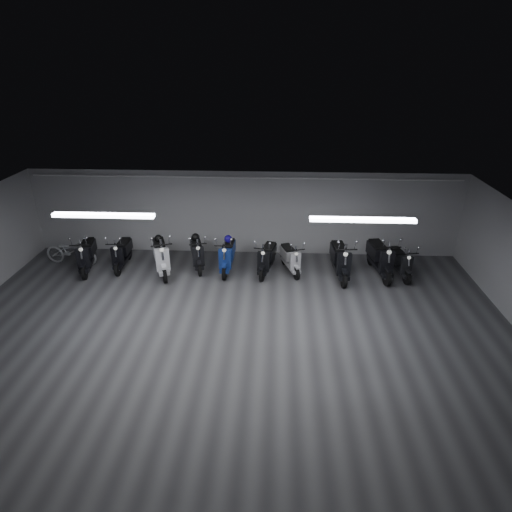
{
  "coord_description": "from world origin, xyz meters",
  "views": [
    {
      "loc": [
        1.02,
        -8.2,
        6.18
      ],
      "look_at": [
        0.5,
        2.5,
        1.05
      ],
      "focal_mm": 29.93,
      "sensor_mm": 36.0,
      "label": 1
    }
  ],
  "objects_px": {
    "helmet_2": "(158,238)",
    "scooter_6": "(291,254)",
    "scooter_7": "(341,254)",
    "helmet_0": "(228,239)",
    "bicycle": "(70,248)",
    "scooter_4": "(227,251)",
    "scooter_8": "(381,253)",
    "scooter_9": "(401,258)",
    "helmet_1": "(196,237)",
    "scooter_3": "(197,249)",
    "scooter_0": "(86,250)",
    "scooter_2": "(160,251)",
    "scooter_1": "(121,249)",
    "scooter_5": "(267,253)"
  },
  "relations": [
    {
      "from": "scooter_0",
      "to": "helmet_0",
      "type": "height_order",
      "value": "scooter_0"
    },
    {
      "from": "bicycle",
      "to": "helmet_2",
      "type": "relative_size",
      "value": 7.48
    },
    {
      "from": "scooter_0",
      "to": "bicycle",
      "type": "height_order",
      "value": "scooter_0"
    },
    {
      "from": "scooter_5",
      "to": "bicycle",
      "type": "height_order",
      "value": "scooter_5"
    },
    {
      "from": "scooter_6",
      "to": "bicycle",
      "type": "xyz_separation_m",
      "value": [
        -7.0,
        0.2,
        -0.05
      ]
    },
    {
      "from": "scooter_9",
      "to": "helmet_2",
      "type": "xyz_separation_m",
      "value": [
        -7.35,
        0.11,
        0.43
      ]
    },
    {
      "from": "scooter_5",
      "to": "helmet_2",
      "type": "bearing_deg",
      "value": -169.24
    },
    {
      "from": "scooter_8",
      "to": "helmet_0",
      "type": "relative_size",
      "value": 8.26
    },
    {
      "from": "scooter_9",
      "to": "helmet_0",
      "type": "height_order",
      "value": "scooter_9"
    },
    {
      "from": "bicycle",
      "to": "scooter_4",
      "type": "bearing_deg",
      "value": -85.15
    },
    {
      "from": "helmet_2",
      "to": "scooter_6",
      "type": "bearing_deg",
      "value": -0.07
    },
    {
      "from": "scooter_3",
      "to": "helmet_2",
      "type": "bearing_deg",
      "value": 171.69
    },
    {
      "from": "scooter_4",
      "to": "bicycle",
      "type": "bearing_deg",
      "value": -179.87
    },
    {
      "from": "scooter_8",
      "to": "scooter_9",
      "type": "distance_m",
      "value": 0.61
    },
    {
      "from": "scooter_3",
      "to": "helmet_2",
      "type": "xyz_separation_m",
      "value": [
        -1.14,
        -0.14,
        0.39
      ]
    },
    {
      "from": "scooter_3",
      "to": "scooter_7",
      "type": "bearing_deg",
      "value": -20.73
    },
    {
      "from": "scooter_1",
      "to": "helmet_2",
      "type": "relative_size",
      "value": 7.54
    },
    {
      "from": "scooter_6",
      "to": "scooter_8",
      "type": "xyz_separation_m",
      "value": [
        2.7,
        -0.06,
        0.14
      ]
    },
    {
      "from": "scooter_2",
      "to": "scooter_7",
      "type": "distance_m",
      "value": 5.44
    },
    {
      "from": "scooter_3",
      "to": "scooter_9",
      "type": "distance_m",
      "value": 6.22
    },
    {
      "from": "scooter_0",
      "to": "scooter_9",
      "type": "xyz_separation_m",
      "value": [
        9.59,
        0.08,
        -0.08
      ]
    },
    {
      "from": "scooter_2",
      "to": "helmet_0",
      "type": "relative_size",
      "value": 8.33
    },
    {
      "from": "scooter_2",
      "to": "scooter_6",
      "type": "distance_m",
      "value": 3.97
    },
    {
      "from": "scooter_4",
      "to": "helmet_0",
      "type": "bearing_deg",
      "value": 90.0
    },
    {
      "from": "scooter_7",
      "to": "scooter_3",
      "type": "bearing_deg",
      "value": 170.73
    },
    {
      "from": "scooter_0",
      "to": "scooter_4",
      "type": "height_order",
      "value": "scooter_0"
    },
    {
      "from": "scooter_0",
      "to": "scooter_4",
      "type": "relative_size",
      "value": 1.02
    },
    {
      "from": "scooter_7",
      "to": "bicycle",
      "type": "xyz_separation_m",
      "value": [
        -8.47,
        0.45,
        -0.19
      ]
    },
    {
      "from": "scooter_0",
      "to": "scooter_1",
      "type": "height_order",
      "value": "scooter_0"
    },
    {
      "from": "scooter_5",
      "to": "helmet_1",
      "type": "distance_m",
      "value": 2.33
    },
    {
      "from": "scooter_6",
      "to": "scooter_9",
      "type": "relative_size",
      "value": 0.98
    },
    {
      "from": "scooter_0",
      "to": "scooter_3",
      "type": "bearing_deg",
      "value": -5.73
    },
    {
      "from": "scooter_1",
      "to": "scooter_5",
      "type": "distance_m",
      "value": 4.56
    },
    {
      "from": "scooter_5",
      "to": "helmet_0",
      "type": "bearing_deg",
      "value": 176.9
    },
    {
      "from": "scooter_1",
      "to": "bicycle",
      "type": "xyz_separation_m",
      "value": [
        -1.72,
        0.14,
        -0.09
      ]
    },
    {
      "from": "scooter_9",
      "to": "helmet_1",
      "type": "relative_size",
      "value": 6.29
    },
    {
      "from": "scooter_7",
      "to": "helmet_0",
      "type": "relative_size",
      "value": 8.25
    },
    {
      "from": "scooter_0",
      "to": "scooter_7",
      "type": "xyz_separation_m",
      "value": [
        7.77,
        -0.06,
        0.05
      ]
    },
    {
      "from": "scooter_5",
      "to": "bicycle",
      "type": "bearing_deg",
      "value": -170.25
    },
    {
      "from": "scooter_6",
      "to": "helmet_0",
      "type": "distance_m",
      "value": 1.99
    },
    {
      "from": "scooter_5",
      "to": "scooter_6",
      "type": "bearing_deg",
      "value": 19.46
    },
    {
      "from": "scooter_6",
      "to": "scooter_9",
      "type": "xyz_separation_m",
      "value": [
        3.29,
        -0.11,
        0.01
      ]
    },
    {
      "from": "scooter_0",
      "to": "scooter_8",
      "type": "distance_m",
      "value": 9.0
    },
    {
      "from": "scooter_8",
      "to": "scooter_9",
      "type": "bearing_deg",
      "value": -13.19
    },
    {
      "from": "scooter_7",
      "to": "helmet_0",
      "type": "bearing_deg",
      "value": 167.65
    },
    {
      "from": "helmet_0",
      "to": "scooter_4",
      "type": "bearing_deg",
      "value": -92.46
    },
    {
      "from": "bicycle",
      "to": "scooter_7",
      "type": "bearing_deg",
      "value": -85.85
    },
    {
      "from": "scooter_0",
      "to": "scooter_2",
      "type": "distance_m",
      "value": 2.34
    },
    {
      "from": "helmet_0",
      "to": "helmet_1",
      "type": "bearing_deg",
      "value": 172.57
    },
    {
      "from": "scooter_7",
      "to": "bicycle",
      "type": "height_order",
      "value": "scooter_7"
    }
  ]
}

